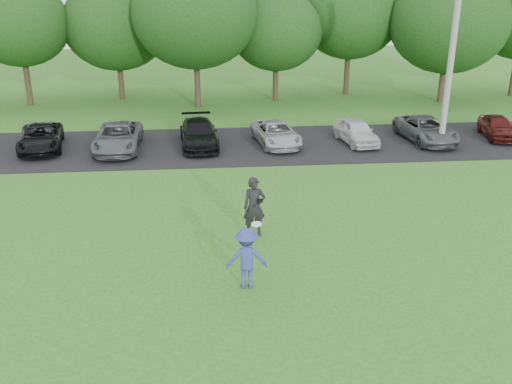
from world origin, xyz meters
TOP-DOWN VIEW (x-y plane):
  - ground at (0.00, 0.00)m, footprint 100.00×100.00m
  - parking_lot at (0.00, 13.00)m, footprint 32.00×6.50m
  - utility_pole at (9.54, 11.62)m, footprint 0.28×0.28m
  - frisbee_player at (-0.57, -0.13)m, footprint 1.11×0.68m
  - camera_bystander at (-0.09, 3.04)m, footprint 0.74×0.51m
  - parked_cars at (-0.32, 12.95)m, footprint 28.02×4.82m
  - tree_row at (1.51, 22.76)m, footprint 42.39×9.85m

SIDE VIEW (x-z plane):
  - ground at x=0.00m, z-range 0.00..0.00m
  - parking_lot at x=0.00m, z-range 0.00..0.03m
  - parked_cars at x=-0.32m, z-range 0.00..1.23m
  - frisbee_player at x=-0.57m, z-range -0.13..1.84m
  - camera_bystander at x=-0.09m, z-range 0.00..1.95m
  - utility_pole at x=9.54m, z-range 0.00..9.19m
  - tree_row at x=1.51m, z-range 0.59..9.23m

